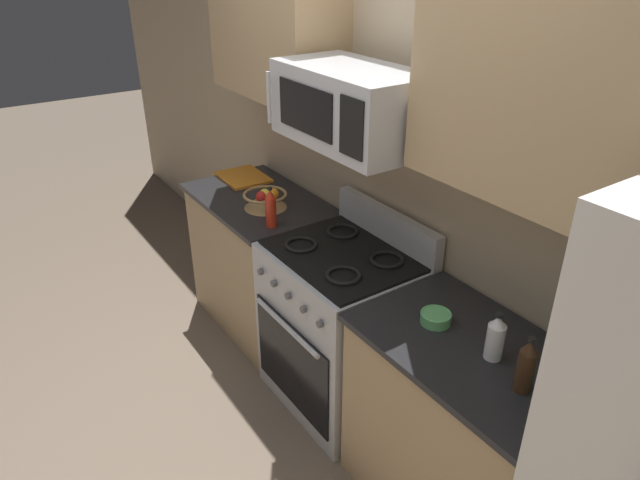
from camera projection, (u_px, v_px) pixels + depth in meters
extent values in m
plane|color=#6B5B4C|center=(242.00, 442.00, 2.97)|extent=(16.00, 16.00, 0.00)
cube|color=tan|center=(406.00, 167.00, 2.87)|extent=(8.00, 0.10, 2.60)
cube|color=tan|center=(262.00, 264.00, 3.72)|extent=(0.94, 0.59, 0.88)
cube|color=black|center=(258.00, 200.00, 3.51)|extent=(0.98, 0.63, 0.03)
cube|color=#B2B5BA|center=(341.00, 330.00, 3.07)|extent=(0.76, 0.63, 0.91)
cube|color=black|center=(291.00, 365.00, 2.96)|extent=(0.67, 0.01, 0.51)
cylinder|color=#B2B5BA|center=(286.00, 326.00, 2.83)|extent=(0.57, 0.02, 0.02)
cube|color=black|center=(343.00, 255.00, 2.86)|extent=(0.73, 0.56, 0.02)
cube|color=#B2B5BA|center=(387.00, 226.00, 2.96)|extent=(0.76, 0.06, 0.18)
torus|color=black|center=(301.00, 245.00, 2.92)|extent=(0.17, 0.17, 0.02)
torus|color=black|center=(343.00, 275.00, 2.65)|extent=(0.17, 0.17, 0.02)
torus|color=black|center=(342.00, 231.00, 3.05)|extent=(0.17, 0.17, 0.02)
torus|color=black|center=(387.00, 259.00, 2.78)|extent=(0.17, 0.17, 0.02)
cylinder|color=#4C4C51|center=(260.00, 272.00, 2.95)|extent=(0.04, 0.02, 0.04)
cylinder|color=#4C4C51|center=(274.00, 284.00, 2.85)|extent=(0.04, 0.02, 0.04)
cylinder|color=#4C4C51|center=(288.00, 296.00, 2.75)|extent=(0.04, 0.02, 0.04)
cylinder|color=#4C4C51|center=(303.00, 309.00, 2.65)|extent=(0.04, 0.02, 0.04)
cylinder|color=#4C4C51|center=(320.00, 324.00, 2.55)|extent=(0.04, 0.02, 0.04)
cube|color=tan|center=(459.00, 433.00, 2.45)|extent=(0.90, 0.59, 0.88)
cube|color=black|center=(473.00, 349.00, 2.24)|extent=(0.94, 0.63, 0.03)
cube|color=#B2B5BA|center=(352.00, 106.00, 2.52)|extent=(0.74, 0.40, 0.34)
cube|color=black|center=(305.00, 109.00, 2.47)|extent=(0.41, 0.01, 0.21)
cube|color=black|center=(351.00, 128.00, 2.23)|extent=(0.15, 0.01, 0.24)
cylinder|color=#B2B5BA|center=(269.00, 98.00, 2.65)|extent=(0.02, 0.02, 0.24)
cube|color=tan|center=(275.00, 25.00, 3.13)|extent=(0.97, 0.34, 0.77)
cube|color=tan|center=(548.00, 85.00, 1.85)|extent=(0.93, 0.34, 0.77)
cylinder|color=#59AD66|center=(580.00, 376.00, 1.97)|extent=(0.16, 0.16, 0.14)
cylinder|color=black|center=(580.00, 373.00, 1.96)|extent=(0.13, 0.13, 0.12)
cylinder|color=olive|center=(583.00, 349.00, 1.92)|extent=(0.06, 0.06, 0.32)
cylinder|color=green|center=(591.00, 359.00, 1.93)|extent=(0.07, 0.05, 0.24)
cylinder|color=blue|center=(586.00, 345.00, 1.94)|extent=(0.08, 0.07, 0.30)
cylinder|color=green|center=(586.00, 351.00, 1.93)|extent=(0.08, 0.06, 0.29)
cylinder|color=black|center=(582.00, 354.00, 1.93)|extent=(0.02, 0.08, 0.26)
cylinder|color=red|center=(591.00, 360.00, 1.93)|extent=(0.06, 0.07, 0.24)
cone|color=#9E7A4C|center=(265.00, 201.00, 3.36)|extent=(0.25, 0.25, 0.08)
torus|color=#9E7A4C|center=(265.00, 194.00, 3.34)|extent=(0.26, 0.26, 0.02)
sphere|color=red|center=(261.00, 197.00, 3.34)|extent=(0.07, 0.07, 0.07)
sphere|color=orange|center=(273.00, 194.00, 3.37)|extent=(0.07, 0.07, 0.07)
sphere|color=yellow|center=(265.00, 195.00, 3.36)|extent=(0.07, 0.07, 0.07)
cube|color=orange|center=(243.00, 177.00, 3.79)|extent=(0.36, 0.29, 0.02)
cylinder|color=silver|center=(495.00, 342.00, 2.14)|extent=(0.07, 0.07, 0.15)
cone|color=silver|center=(498.00, 321.00, 2.09)|extent=(0.06, 0.06, 0.04)
cylinder|color=black|center=(500.00, 315.00, 2.08)|extent=(0.03, 0.03, 0.01)
cylinder|color=#382314|center=(525.00, 371.00, 1.98)|extent=(0.06, 0.06, 0.17)
cone|color=#382314|center=(530.00, 347.00, 1.93)|extent=(0.06, 0.06, 0.05)
cylinder|color=black|center=(532.00, 339.00, 1.91)|extent=(0.03, 0.03, 0.01)
cylinder|color=red|center=(271.00, 212.00, 3.12)|extent=(0.06, 0.06, 0.17)
cone|color=red|center=(270.00, 194.00, 3.07)|extent=(0.05, 0.05, 0.05)
cylinder|color=black|center=(270.00, 189.00, 3.05)|extent=(0.02, 0.02, 0.01)
cylinder|color=#59AD66|center=(436.00, 318.00, 2.35)|extent=(0.13, 0.13, 0.04)
torus|color=#59AD66|center=(436.00, 314.00, 2.34)|extent=(0.13, 0.13, 0.01)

